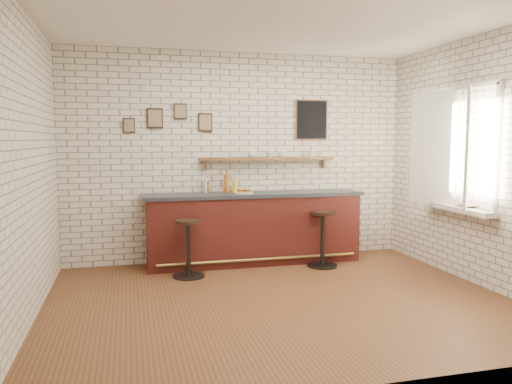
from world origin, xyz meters
TOP-DOWN VIEW (x-y plane):
  - ground at (0.00, 0.00)m, footprint 5.00×5.00m
  - bar_counter at (0.14, 1.70)m, footprint 3.10×0.65m
  - sandwich_plate at (-0.02, 1.66)m, footprint 0.28×0.28m
  - ciabatta_sandwich at (-0.02, 1.66)m, footprint 0.21×0.14m
  - potato_chips at (-0.04, 1.66)m, footprint 0.27×0.18m
  - bitters_bottle_brown at (-0.49, 1.87)m, footprint 0.07×0.07m
  - bitters_bottle_white at (-0.51, 1.87)m, footprint 0.07×0.07m
  - bitters_bottle_amber at (-0.22, 1.87)m, footprint 0.08×0.08m
  - condiment_bottle_yellow at (-0.10, 1.87)m, footprint 0.07×0.07m
  - bar_stool_left at (-0.86, 1.18)m, footprint 0.41×0.41m
  - bar_stool_right at (1.01, 1.26)m, footprint 0.46×0.46m
  - wall_shelf at (0.40, 1.90)m, footprint 2.00×0.18m
  - shelf_cup_a at (0.17, 1.90)m, footprint 0.16×0.16m
  - shelf_cup_b at (0.44, 1.90)m, footprint 0.14×0.14m
  - shelf_cup_c at (0.62, 1.90)m, footprint 0.13×0.13m
  - shelf_cup_d at (1.08, 1.90)m, footprint 0.13×0.13m
  - back_wall_decor at (0.23, 1.98)m, footprint 2.96×0.02m
  - window_sill at (2.40, 0.30)m, footprint 0.20×1.35m
  - casement_window at (2.36, 0.30)m, footprint 0.40×1.30m
  - book_lower at (2.38, 0.18)m, footprint 0.19×0.24m
  - book_upper at (2.38, 0.14)m, footprint 0.19×0.23m

SIDE VIEW (x-z plane):
  - ground at x=0.00m, z-range 0.00..0.00m
  - bar_stool_left at x=-0.86m, z-range 0.03..0.77m
  - bar_stool_right at x=1.01m, z-range 0.03..0.80m
  - bar_counter at x=0.14m, z-range 0.00..1.01m
  - window_sill at x=2.40m, z-range 0.87..0.93m
  - book_lower at x=2.38m, z-range 0.93..0.95m
  - book_upper at x=2.38m, z-range 0.95..0.97m
  - sandwich_plate at x=-0.02m, z-range 1.01..1.02m
  - potato_chips at x=-0.04m, z-range 1.02..1.02m
  - ciabatta_sandwich at x=-0.02m, z-range 1.02..1.09m
  - condiment_bottle_yellow at x=-0.10m, z-range 0.99..1.21m
  - bitters_bottle_brown at x=-0.49m, z-range 0.99..1.22m
  - bitters_bottle_white at x=-0.51m, z-range 0.99..1.24m
  - bitters_bottle_amber at x=-0.22m, z-range 0.98..1.30m
  - wall_shelf at x=0.40m, z-range 1.39..1.57m
  - shelf_cup_c at x=0.62m, z-range 1.50..1.59m
  - shelf_cup_a at x=0.17m, z-range 1.50..1.59m
  - shelf_cup_d at x=1.08m, z-range 1.50..1.59m
  - shelf_cup_b at x=0.44m, z-range 1.50..1.60m
  - casement_window at x=2.36m, z-range 0.87..2.43m
  - back_wall_decor at x=0.23m, z-range 1.77..2.33m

